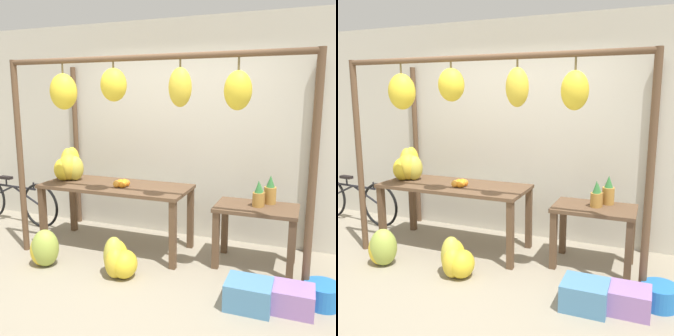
% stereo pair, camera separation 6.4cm
% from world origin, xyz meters
% --- Properties ---
extents(ground_plane, '(20.00, 20.00, 0.00)m').
position_xyz_m(ground_plane, '(0.00, 0.00, 0.00)').
color(ground_plane, gray).
extents(shop_wall_back, '(8.00, 0.08, 2.80)m').
position_xyz_m(shop_wall_back, '(0.00, 1.58, 1.40)').
color(shop_wall_back, beige).
rests_on(shop_wall_back, ground_plane).
extents(stall_awning, '(3.27, 1.29, 2.24)m').
position_xyz_m(stall_awning, '(-0.08, 0.54, 1.70)').
color(stall_awning, brown).
rests_on(stall_awning, ground_plane).
extents(display_table_main, '(1.80, 0.73, 0.79)m').
position_xyz_m(display_table_main, '(-0.60, 0.83, 0.69)').
color(display_table_main, brown).
rests_on(display_table_main, ground_plane).
extents(display_table_side, '(0.87, 0.55, 0.68)m').
position_xyz_m(display_table_side, '(1.06, 0.92, 0.52)').
color(display_table_side, brown).
rests_on(display_table_side, ground_plane).
extents(banana_pile_on_table, '(0.39, 0.39, 0.41)m').
position_xyz_m(banana_pile_on_table, '(-1.28, 0.86, 0.97)').
color(banana_pile_on_table, gold).
rests_on(banana_pile_on_table, display_table_main).
extents(orange_pile, '(0.16, 0.19, 0.09)m').
position_xyz_m(orange_pile, '(-0.47, 0.76, 0.84)').
color(orange_pile, orange).
rests_on(orange_pile, display_table_main).
extents(pineapple_cluster, '(0.23, 0.29, 0.32)m').
position_xyz_m(pineapple_cluster, '(1.12, 1.00, 0.80)').
color(pineapple_cluster, olive).
rests_on(pineapple_cluster, display_table_side).
extents(banana_pile_ground_left, '(0.41, 0.36, 0.42)m').
position_xyz_m(banana_pile_ground_left, '(-1.10, 0.09, 0.19)').
color(banana_pile_ground_left, '#9EB247').
rests_on(banana_pile_ground_left, ground_plane).
extents(banana_pile_ground_right, '(0.39, 0.33, 0.41)m').
position_xyz_m(banana_pile_ground_right, '(-0.22, 0.16, 0.17)').
color(banana_pile_ground_right, yellow).
rests_on(banana_pile_ground_right, ground_plane).
extents(fruit_crate_white, '(0.40, 0.34, 0.25)m').
position_xyz_m(fruit_crate_white, '(1.14, 0.05, 0.12)').
color(fruit_crate_white, '#4C84B2').
rests_on(fruit_crate_white, ground_plane).
extents(blue_bucket, '(0.32, 0.32, 0.20)m').
position_xyz_m(blue_bucket, '(1.75, 0.31, 0.10)').
color(blue_bucket, blue).
rests_on(blue_bucket, ground_plane).
extents(parked_bicycle, '(1.65, 0.16, 0.69)m').
position_xyz_m(parked_bicycle, '(-2.46, 1.11, 0.34)').
color(parked_bicycle, black).
rests_on(parked_bicycle, ground_plane).
extents(fruit_crate_purple, '(0.36, 0.30, 0.22)m').
position_xyz_m(fruit_crate_purple, '(1.50, 0.12, 0.11)').
color(fruit_crate_purple, '#9970B7').
rests_on(fruit_crate_purple, ground_plane).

